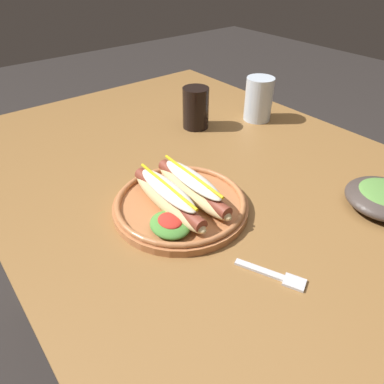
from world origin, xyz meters
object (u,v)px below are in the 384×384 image
(fork, at_px, (276,276))
(soda_cup, at_px, (196,108))
(hot_dog_plate, at_px, (180,200))
(water_cup, at_px, (259,99))
(side_bowl, at_px, (384,197))

(fork, height_order, soda_cup, soda_cup)
(hot_dog_plate, xyz_separation_m, water_cup, (-0.21, 0.46, 0.04))
(water_cup, xyz_separation_m, side_bowl, (0.47, -0.12, -0.04))
(soda_cup, relative_size, side_bowl, 0.77)
(fork, distance_m, side_bowl, 0.32)
(soda_cup, height_order, water_cup, water_cup)
(hot_dog_plate, xyz_separation_m, soda_cup, (-0.29, 0.27, 0.03))
(fork, bearing_deg, water_cup, 111.45)
(hot_dog_plate, distance_m, water_cup, 0.51)
(hot_dog_plate, height_order, water_cup, water_cup)
(water_cup, bearing_deg, side_bowl, -14.46)
(water_cup, distance_m, side_bowl, 0.48)
(fork, height_order, water_cup, water_cup)
(hot_dog_plate, height_order, fork, hot_dog_plate)
(soda_cup, distance_m, side_bowl, 0.55)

